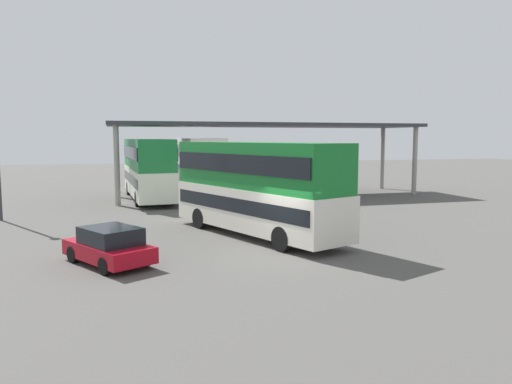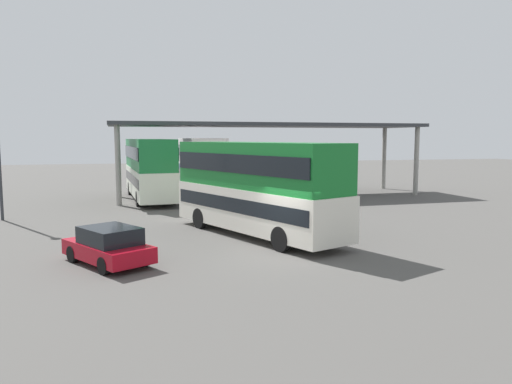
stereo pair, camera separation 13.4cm
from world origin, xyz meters
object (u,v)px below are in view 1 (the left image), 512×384
Objects in this scene: double_decker_mid_row at (199,165)px; parked_hatchback at (109,246)px; double_decker_main at (256,185)px; double_decker_near_canopy at (148,167)px.

parked_hatchback is at bearing 163.54° from double_decker_mid_row.
double_decker_mid_row is at bearing -48.00° from parked_hatchback.
double_decker_main is 7.46m from parked_hatchback.
double_decker_near_canopy is 1.05× the size of double_decker_mid_row.
double_decker_near_canopy is at bearing -37.43° from parked_hatchback.
parked_hatchback is 0.35× the size of double_decker_near_canopy.
parked_hatchback is 18.56m from double_decker_near_canopy.
double_decker_near_canopy reaches higher than double_decker_main.
double_decker_mid_row reaches higher than parked_hatchback.
double_decker_near_canopy reaches higher than parked_hatchback.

